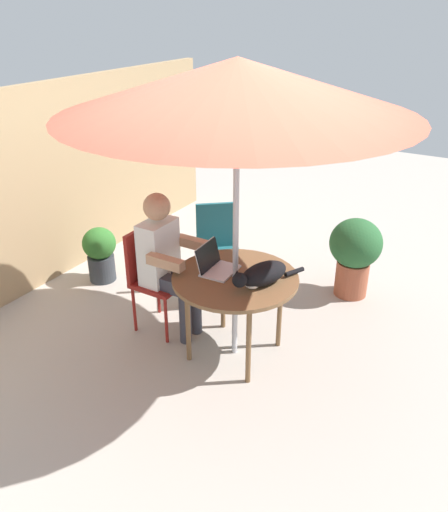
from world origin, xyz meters
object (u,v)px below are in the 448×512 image
object	(u,v)px
person_seated	(166,257)
potted_plant_by_chair	(355,251)
patio_umbrella	(237,87)
chair_occupied	(152,271)
laptop	(214,263)
patio_table	(235,284)
chair_empty	(219,243)
cat	(261,275)
potted_plant_near_fence	(100,252)

from	to	relation	value
person_seated	potted_plant_by_chair	world-z (taller)	person_seated
patio_umbrella	person_seated	world-z (taller)	patio_umbrella
chair_occupied	laptop	world-z (taller)	laptop
patio_table	potted_plant_by_chair	distance (m)	1.50
patio_umbrella	chair_empty	distance (m)	1.84
cat	patio_umbrella	bearing A→B (deg)	87.19
cat	potted_plant_by_chair	size ratio (longest dim) A/B	0.76
chair_occupied	person_seated	bearing A→B (deg)	-90.00
chair_occupied	potted_plant_by_chair	xyz separation A→B (m)	(1.40, -1.33, -0.08)
patio_table	chair_occupied	xyz separation A→B (m)	(0.00, 0.81, -0.11)
laptop	cat	size ratio (longest dim) A/B	0.52
chair_occupied	potted_plant_by_chair	size ratio (longest dim) A/B	1.16
patio_table	cat	size ratio (longest dim) A/B	1.63
chair_occupied	potted_plant_by_chair	world-z (taller)	chair_occupied
person_seated	patio_umbrella	bearing A→B (deg)	-90.00
patio_umbrella	person_seated	xyz separation A→B (m)	(0.00, 0.65, -1.40)
patio_table	chair_empty	bearing A→B (deg)	38.78
chair_occupied	potted_plant_by_chair	bearing A→B (deg)	-43.49
potted_plant_near_fence	patio_table	bearing A→B (deg)	-101.90
chair_occupied	person_seated	xyz separation A→B (m)	(0.00, -0.16, 0.17)
cat	chair_empty	bearing A→B (deg)	47.42
cat	potted_plant_near_fence	distance (m)	2.10
patio_umbrella	laptop	size ratio (longest dim) A/B	7.73
potted_plant_near_fence	chair_occupied	bearing A→B (deg)	-111.20
cat	chair_occupied	bearing A→B (deg)	89.39
laptop	patio_table	bearing A→B (deg)	-91.57
chair_empty	potted_plant_by_chair	world-z (taller)	chair_empty
patio_table	potted_plant_near_fence	world-z (taller)	patio_table
patio_umbrella	potted_plant_near_fence	bearing A→B (deg)	78.10
cat	person_seated	bearing A→B (deg)	89.28
chair_occupied	laptop	size ratio (longest dim) A/B	2.91
cat	potted_plant_by_chair	xyz separation A→B (m)	(1.41, -0.29, -0.33)
chair_empty	cat	bearing A→B (deg)	-132.58
patio_table	chair_empty	size ratio (longest dim) A/B	1.07
patio_umbrella	chair_empty	world-z (taller)	patio_umbrella
potted_plant_near_fence	cat	bearing A→B (deg)	-100.90
patio_table	potted_plant_near_fence	bearing A→B (deg)	78.10
chair_occupied	chair_empty	bearing A→B (deg)	-15.43
laptop	cat	xyz separation A→B (m)	(-0.02, -0.42, 0.02)
chair_empty	potted_plant_by_chair	size ratio (longest dim) A/B	1.16
person_seated	potted_plant_by_chair	xyz separation A→B (m)	(1.40, -1.17, -0.24)
chair_occupied	chair_empty	xyz separation A→B (m)	(0.75, -0.21, 0.00)
chair_occupied	laptop	bearing A→B (deg)	-89.51
patio_umbrella	chair_empty	bearing A→B (deg)	38.78
patio_table	cat	bearing A→B (deg)	-92.81
chair_empty	potted_plant_by_chair	xyz separation A→B (m)	(0.65, -1.12, -0.08)
laptop	potted_plant_by_chair	distance (m)	1.59
potted_plant_near_fence	laptop	bearing A→B (deg)	-103.12
patio_table	person_seated	xyz separation A→B (m)	(0.00, 0.65, 0.06)
person_seated	potted_plant_near_fence	xyz separation A→B (m)	(0.38, 1.13, -0.39)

